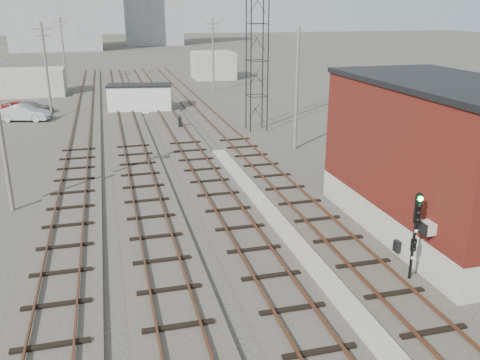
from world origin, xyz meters
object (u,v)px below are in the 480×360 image
object	(u,v)px
signal_mast	(415,233)
car_grey	(32,107)
car_red	(21,107)
site_trailer	(140,98)
switch_stand	(180,122)
car_silver	(25,113)

from	to	relation	value
signal_mast	car_grey	size ratio (longest dim) A/B	0.88
car_red	site_trailer	bearing A→B (deg)	-68.32
switch_stand	car_silver	size ratio (longest dim) A/B	0.28
car_silver	site_trailer	bearing A→B (deg)	-64.35
car_red	car_grey	distance (m)	1.05
site_trailer	car_red	bearing A→B (deg)	-179.33
car_red	car_grey	bearing A→B (deg)	-63.41
switch_stand	car_silver	bearing A→B (deg)	152.95
car_grey	site_trailer	bearing A→B (deg)	-107.72
car_silver	car_red	bearing A→B (deg)	27.13
switch_stand	site_trailer	xyz separation A→B (m)	(-2.75, 9.33, 0.80)
car_grey	signal_mast	bearing A→B (deg)	-164.52
site_trailer	car_red	world-z (taller)	site_trailer
car_red	car_silver	xyz separation A→B (m)	(0.84, -3.82, 0.10)
signal_mast	switch_stand	size ratio (longest dim) A/B	2.95
switch_stand	car_silver	distance (m)	15.58
car_red	car_silver	bearing A→B (deg)	-137.87
switch_stand	car_grey	world-z (taller)	switch_stand
site_trailer	car_grey	xyz separation A→B (m)	(-10.86, 1.63, -0.79)
signal_mast	car_silver	distance (m)	40.68
car_silver	switch_stand	bearing A→B (deg)	-102.77
signal_mast	car_silver	world-z (taller)	signal_mast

